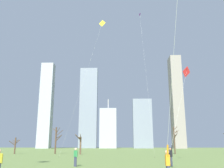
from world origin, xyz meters
TOP-DOWN VIEW (x-y plane):
  - kite_flyer_midfield_left_red at (5.83, 10.51)m, footprint 3.80×4.29m
  - kite_flyer_foreground_left_blue at (3.07, -1.53)m, footprint 0.56×6.43m
  - bystander_strolling_midfield at (-3.38, 9.20)m, footprint 0.37×0.41m
  - distant_kite_low_near_trees_yellow at (-2.93, 27.33)m, footprint 7.37×0.36m
  - distant_kite_drifting_left_purple at (5.07, 30.45)m, footprint 1.32×6.04m
  - bare_tree_center at (-22.55, 41.99)m, footprint 2.16×1.69m
  - bare_tree_left_of_center at (12.62, 41.97)m, footprint 1.40×2.55m
  - bare_tree_far_right_edge at (-13.59, 42.54)m, footprint 2.42×2.06m
  - bare_tree_right_of_center at (-7.65, 39.25)m, footprint 1.26×2.14m
  - skyline_mid_tower_left at (-48.84, 154.08)m, footprint 5.66×10.72m
  - skyline_short_annex at (-6.67, 147.77)m, footprint 10.75×8.53m
  - skyline_wide_slab at (35.69, 137.39)m, footprint 6.64×9.77m
  - skyline_mid_tower_right at (-45.36, 139.08)m, footprint 7.70×5.94m
  - skyline_tall_tower at (-20.46, 154.03)m, footprint 11.91×5.62m
  - skyline_squat_block at (15.10, 144.28)m, footprint 11.95×5.66m

SIDE VIEW (x-z plane):
  - bystander_strolling_midfield at x=-3.38m, z-range 0.09..1.71m
  - bare_tree_center at x=-22.55m, z-range 0.18..3.71m
  - bare_tree_right_of_center at x=-7.65m, z-range 0.10..4.21m
  - kite_flyer_foreground_left_blue at x=3.07m, z-range -3.85..9.22m
  - kite_flyer_midfield_left_red at x=5.83m, z-range -2.60..8.05m
  - bare_tree_far_right_edge at x=-13.59m, z-range 0.21..6.04m
  - bare_tree_left_of_center at x=12.62m, z-range 0.26..6.15m
  - skyline_short_annex at x=-6.67m, z-range -3.20..28.24m
  - skyline_squat_block at x=15.10m, z-range 0.00..30.56m
  - distant_kite_low_near_trees_yellow at x=-2.93m, z-range 9.63..33.72m
  - distant_kite_drifting_left_purple at x=5.07m, z-range 8.53..36.38m
  - skyline_mid_tower_left at x=-48.84m, z-range 0.00..46.67m
  - skyline_mid_tower_right at x=-45.36m, z-range 0.00..53.34m
  - skyline_tall_tower at x=-20.46m, z-range 0.00..54.37m
  - skyline_wide_slab at x=35.69m, z-range 0.00..56.28m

